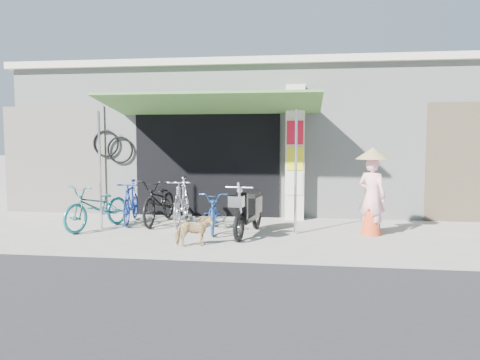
# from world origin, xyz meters

# --- Properties ---
(ground) EXTENTS (80.00, 80.00, 0.00)m
(ground) POSITION_xyz_m (0.00, 0.00, 0.00)
(ground) COLOR #9E998E
(ground) RESTS_ON ground
(road_strip) EXTENTS (80.00, 6.00, 0.01)m
(road_strip) POSITION_xyz_m (0.00, -4.50, 0.01)
(road_strip) COLOR #2B2B2E
(road_strip) RESTS_ON ground
(bicycle_shop) EXTENTS (12.30, 5.30, 3.66)m
(bicycle_shop) POSITION_xyz_m (-0.00, 5.09, 1.83)
(bicycle_shop) COLOR #A9AFA7
(bicycle_shop) RESTS_ON ground
(shop_pillar) EXTENTS (0.42, 0.44, 3.00)m
(shop_pillar) POSITION_xyz_m (0.85, 2.45, 1.50)
(shop_pillar) COLOR beige
(shop_pillar) RESTS_ON ground
(awning) EXTENTS (4.60, 1.88, 2.72)m
(awning) POSITION_xyz_m (-0.90, 1.63, 2.51)
(awning) COLOR #3F6D31
(awning) RESTS_ON ground
(neighbour_left) EXTENTS (2.60, 0.06, 2.60)m
(neighbour_left) POSITION_xyz_m (-5.00, 2.59, 1.30)
(neighbour_left) COLOR #6B665B
(neighbour_left) RESTS_ON ground
(bike_teal) EXTENTS (1.15, 1.83, 0.91)m
(bike_teal) POSITION_xyz_m (-3.05, 0.71, 0.45)
(bike_teal) COLOR #186C6F
(bike_teal) RESTS_ON ground
(bike_blue) EXTENTS (0.70, 1.60, 0.93)m
(bike_blue) POSITION_xyz_m (-2.63, 1.43, 0.47)
(bike_blue) COLOR navy
(bike_blue) RESTS_ON ground
(bike_black) EXTENTS (0.69, 1.85, 0.96)m
(bike_black) POSITION_xyz_m (-2.01, 1.50, 0.48)
(bike_black) COLOR black
(bike_black) RESTS_ON ground
(bike_silver) EXTENTS (0.62, 1.72, 1.01)m
(bike_silver) POSITION_xyz_m (-1.48, 1.33, 0.51)
(bike_silver) COLOR silver
(bike_silver) RESTS_ON ground
(bike_navy) EXTENTS (0.77, 1.58, 0.80)m
(bike_navy) POSITION_xyz_m (-0.69, 0.80, 0.40)
(bike_navy) COLOR #214D98
(bike_navy) RESTS_ON ground
(street_dog) EXTENTS (0.69, 0.52, 0.53)m
(street_dog) POSITION_xyz_m (-0.77, -0.55, 0.26)
(street_dog) COLOR #9B7252
(street_dog) RESTS_ON ground
(moped) EXTENTS (0.55, 1.72, 0.98)m
(moped) POSITION_xyz_m (0.03, 0.57, 0.44)
(moped) COLOR black
(moped) RESTS_ON ground
(nun) EXTENTS (0.64, 0.64, 1.65)m
(nun) POSITION_xyz_m (2.32, 0.85, 0.83)
(nun) COLOR #FFABB5
(nun) RESTS_ON ground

